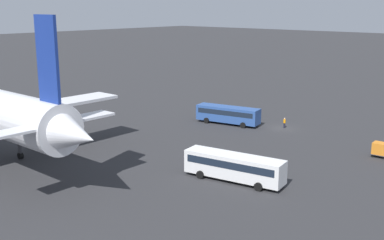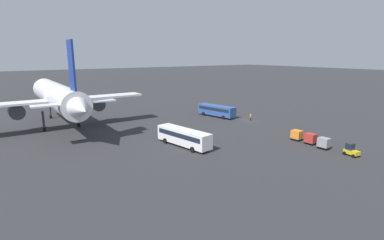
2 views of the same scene
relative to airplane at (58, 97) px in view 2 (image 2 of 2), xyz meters
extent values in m
plane|color=#2D2D30|center=(-19.03, -42.31, -7.38)|extent=(600.00, 600.00, 0.00)
cylinder|color=silver|center=(0.46, 0.00, 0.11)|extent=(35.82, 5.97, 5.76)
cone|color=silver|center=(19.80, 0.11, 0.11)|extent=(6.37, 5.51, 5.47)
cone|color=silver|center=(-19.16, -0.11, 0.11)|extent=(7.52, 5.23, 5.19)
cube|color=silver|center=(-1.39, 11.11, -0.61)|extent=(4.75, 16.49, 0.44)
cube|color=silver|center=(-1.26, -11.12, -0.61)|extent=(4.75, 16.49, 0.44)
cube|color=navy|center=(-15.64, -0.09, 7.60)|extent=(3.58, 0.38, 9.22)
cube|color=silver|center=(-16.00, -0.09, 0.69)|extent=(2.59, 14.99, 0.28)
cylinder|color=#38383D|center=(-0.30, 8.64, -2.41)|extent=(4.31, 3.19, 3.17)
cylinder|color=#38383D|center=(-0.20, -8.64, -2.41)|extent=(4.31, 3.19, 3.17)
cylinder|color=#38383D|center=(12.99, 0.07, -5.07)|extent=(0.50, 0.50, 4.61)
cylinder|color=black|center=(12.99, 0.07, -6.93)|extent=(0.90, 0.51, 0.90)
cylinder|color=#38383D|center=(-1.35, 3.74, -5.07)|extent=(0.50, 0.50, 4.61)
cylinder|color=black|center=(-1.35, 3.74, -6.93)|extent=(0.90, 0.51, 0.90)
cylinder|color=#38383D|center=(-1.31, -3.75, -5.07)|extent=(0.50, 0.50, 4.61)
cylinder|color=black|center=(-1.31, -3.75, -6.93)|extent=(0.90, 0.51, 0.90)
cube|color=#2D5199|center=(-10.36, -38.55, -5.60)|extent=(11.75, 5.04, 2.66)
cube|color=#192333|center=(-10.36, -38.55, -5.13)|extent=(10.86, 4.89, 0.85)
cylinder|color=black|center=(-7.19, -36.41, -6.88)|extent=(1.04, 0.50, 1.00)
cylinder|color=black|center=(-6.60, -39.22, -6.88)|extent=(1.04, 0.50, 1.00)
cylinder|color=black|center=(-14.12, -37.87, -6.88)|extent=(1.04, 0.50, 1.00)
cylinder|color=black|center=(-13.53, -40.68, -6.88)|extent=(1.04, 0.50, 1.00)
cube|color=white|center=(-28.23, -16.34, -5.54)|extent=(12.63, 4.84, 2.78)
cube|color=#192333|center=(-28.23, -16.34, -5.05)|extent=(11.67, 4.71, 0.89)
cylinder|color=black|center=(-24.71, -14.27, -6.88)|extent=(1.04, 0.47, 1.00)
cylinder|color=black|center=(-24.22, -17.10, -6.88)|extent=(1.04, 0.47, 1.00)
cylinder|color=black|center=(-32.25, -15.59, -6.88)|extent=(1.04, 0.47, 1.00)
cylinder|color=black|center=(-31.75, -18.42, -6.88)|extent=(1.04, 0.47, 1.00)
cube|color=gold|center=(-49.04, -37.14, -6.73)|extent=(2.56, 1.63, 0.70)
cube|color=#192333|center=(-48.63, -37.20, -5.83)|extent=(1.24, 1.31, 1.10)
cylinder|color=black|center=(-48.11, -36.57, -7.08)|extent=(0.63, 0.30, 0.60)
cylinder|color=black|center=(-48.31, -37.96, -7.08)|extent=(0.63, 0.30, 0.60)
cylinder|color=black|center=(-49.77, -36.33, -7.08)|extent=(0.63, 0.30, 0.60)
cylinder|color=black|center=(-49.98, -37.71, -7.08)|extent=(0.63, 0.30, 0.60)
cylinder|color=#1E1E2D|center=(-19.36, -42.71, -6.95)|extent=(0.32, 0.32, 0.85)
cylinder|color=orange|center=(-19.36, -42.71, -6.20)|extent=(0.38, 0.38, 0.65)
sphere|color=tan|center=(-19.36, -42.71, -5.76)|extent=(0.24, 0.24, 0.24)
cube|color=#38383D|center=(-44.11, -36.65, -6.97)|extent=(2.12, 1.83, 0.10)
cube|color=gray|center=(-44.11, -36.65, -6.12)|extent=(2.02, 1.74, 1.60)
cylinder|color=black|center=(-43.40, -35.96, -7.20)|extent=(0.37, 0.15, 0.36)
cylinder|color=black|center=(-43.31, -37.23, -7.20)|extent=(0.37, 0.15, 0.36)
cylinder|color=black|center=(-44.92, -36.07, -7.20)|extent=(0.37, 0.15, 0.36)
cylinder|color=black|center=(-44.82, -37.35, -7.20)|extent=(0.37, 0.15, 0.36)
cube|color=#38383D|center=(-40.95, -37.20, -6.97)|extent=(2.12, 1.83, 0.10)
cube|color=#B72D28|center=(-40.95, -37.20, -6.12)|extent=(2.02, 1.74, 1.60)
cylinder|color=black|center=(-40.24, -36.50, -7.20)|extent=(0.37, 0.15, 0.36)
cylinder|color=black|center=(-40.14, -37.78, -7.20)|extent=(0.37, 0.15, 0.36)
cylinder|color=black|center=(-41.76, -36.62, -7.20)|extent=(0.37, 0.15, 0.36)
cylinder|color=black|center=(-41.66, -37.89, -7.20)|extent=(0.37, 0.15, 0.36)
cube|color=#38383D|center=(-37.79, -37.25, -6.97)|extent=(2.12, 1.83, 0.10)
cube|color=orange|center=(-37.79, -37.25, -6.12)|extent=(2.02, 1.74, 1.60)
cylinder|color=black|center=(-37.08, -36.55, -7.20)|extent=(0.37, 0.15, 0.36)
cylinder|color=black|center=(-36.98, -37.83, -7.20)|extent=(0.37, 0.15, 0.36)
cylinder|color=black|center=(-38.60, -36.67, -7.20)|extent=(0.37, 0.15, 0.36)
cylinder|color=black|center=(-38.50, -37.95, -7.20)|extent=(0.37, 0.15, 0.36)
camera|label=1|loc=(-60.55, 27.66, 13.13)|focal=45.00mm
camera|label=2|loc=(-74.04, 12.80, 9.69)|focal=28.00mm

